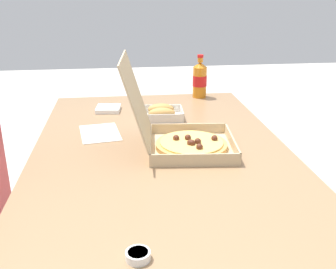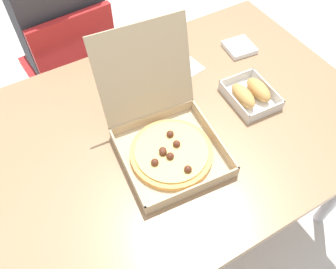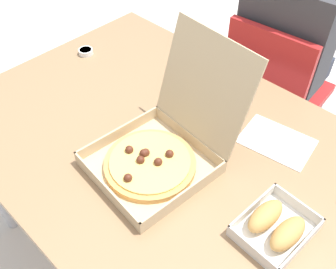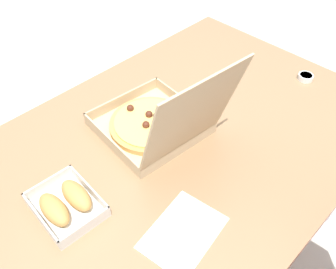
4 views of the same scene
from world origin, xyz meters
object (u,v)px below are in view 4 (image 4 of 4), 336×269
object	(u,v)px
bread_side_box	(66,203)
dipping_sauce_cup	(306,77)
paper_menu	(183,233)
pizza_box_open	(156,123)

from	to	relation	value
bread_side_box	dipping_sauce_cup	world-z (taller)	bread_side_box
paper_menu	dipping_sauce_cup	size ratio (longest dim) A/B	3.75
pizza_box_open	dipping_sauce_cup	size ratio (longest dim) A/B	7.52
pizza_box_open	paper_menu	xyz separation A→B (m)	(0.20, 0.30, -0.05)
pizza_box_open	dipping_sauce_cup	xyz separation A→B (m)	(-0.60, 0.19, -0.04)
dipping_sauce_cup	paper_menu	bearing A→B (deg)	8.11
pizza_box_open	dipping_sauce_cup	bearing A→B (deg)	162.43
bread_side_box	dipping_sauce_cup	xyz separation A→B (m)	(-0.96, 0.15, -0.01)
paper_menu	bread_side_box	bearing A→B (deg)	-67.10
paper_menu	pizza_box_open	bearing A→B (deg)	-132.21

